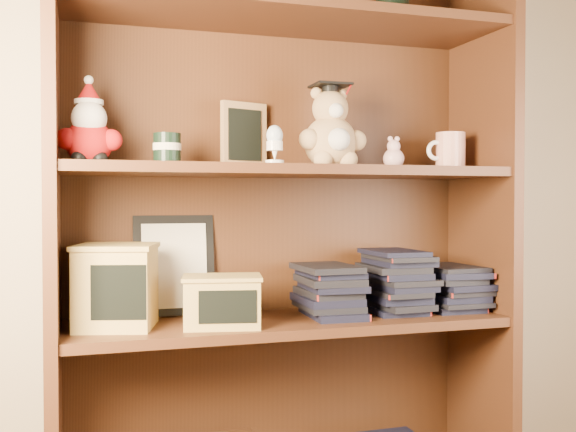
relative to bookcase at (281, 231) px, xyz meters
The scene contains 16 objects.
bookcase is the anchor object (origin of this frame).
shelf_lower 0.25m from the bookcase, 87.06° to the right, with size 1.14×0.33×0.02m.
shelf_upper 0.17m from the bookcase, 87.06° to the right, with size 1.14×0.33×0.02m.
santa_plush 0.56m from the bookcase, behind, with size 0.15×0.11×0.22m.
teachers_tin 0.38m from the bookcase, behind, with size 0.07×0.07×0.08m.
chalkboard_plaque 0.28m from the bookcase, 143.87° to the left, with size 0.14×0.10×0.18m.
egg_cup 0.26m from the bookcase, 113.96° to the right, with size 0.05×0.05×0.10m.
grad_teddy_bear 0.29m from the bookcase, 25.43° to the right, with size 0.19×0.16×0.23m.
pink_figurine 0.37m from the bookcase, ahead, with size 0.06×0.06×0.09m.
teacher_mug 0.53m from the bookcase, ahead, with size 0.12×0.08×0.10m.
certificate_frame 0.31m from the bookcase, 162.41° to the left, with size 0.22×0.06×0.27m.
treats_box 0.46m from the bookcase, behind, with size 0.23×0.23×0.20m.
pencils_box 0.28m from the bookcase, 148.20° to the right, with size 0.22×0.17×0.13m.
book_stack_left 0.21m from the bookcase, 23.28° to the right, with size 0.14×0.20×0.13m.
book_stack_mid 0.35m from the bookcase, ahead, with size 0.14×0.20×0.18m.
book_stack_right 0.52m from the bookcase, ahead, with size 0.14×0.20×0.13m.
Camera 1 is at (-0.53, -0.38, 0.86)m, focal length 42.00 mm.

